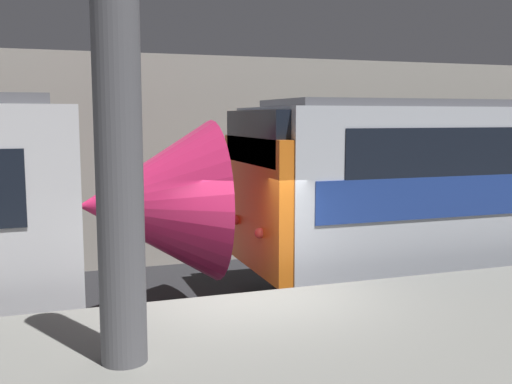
% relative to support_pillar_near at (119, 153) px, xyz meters
% --- Properties ---
extents(ground_plane, '(120.00, 120.00, 0.00)m').
position_rel_support_pillar_near_xyz_m(ground_plane, '(1.82, 1.82, -3.11)').
color(ground_plane, black).
extents(station_rear_barrier, '(50.00, 0.15, 4.86)m').
position_rel_support_pillar_near_xyz_m(station_rear_barrier, '(1.82, 8.00, -0.68)').
color(station_rear_barrier, '#9E998E').
rests_on(station_rear_barrier, ground).
extents(support_pillar_near, '(0.45, 0.45, 4.08)m').
position_rel_support_pillar_near_xyz_m(support_pillar_near, '(0.00, 0.00, 0.00)').
color(support_pillar_near, '#56565B').
rests_on(support_pillar_near, platform).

